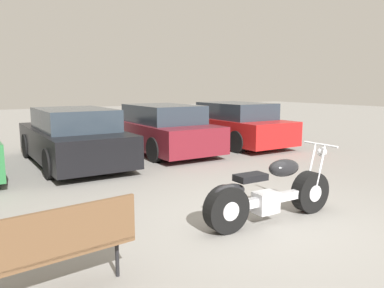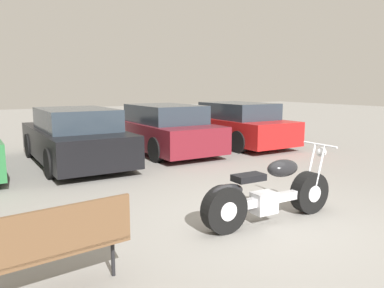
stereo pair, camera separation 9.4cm
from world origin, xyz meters
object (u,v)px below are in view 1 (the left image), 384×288
(parked_car_black, at_px, (73,138))
(parked_car_red, at_px, (232,125))
(park_bench, at_px, (53,244))
(motorcycle, at_px, (270,194))
(parked_car_maroon, at_px, (160,129))

(parked_car_black, xyz_separation_m, parked_car_red, (5.24, 0.34, 0.00))
(parked_car_black, relative_size, parked_car_red, 1.00)
(parked_car_black, height_order, park_bench, parked_car_black)
(motorcycle, height_order, park_bench, motorcycle)
(parked_car_black, bearing_deg, park_bench, -106.41)
(parked_car_black, bearing_deg, motorcycle, -77.20)
(parked_car_maroon, height_order, parked_car_red, same)
(parked_car_maroon, bearing_deg, parked_car_black, -171.28)
(motorcycle, bearing_deg, park_bench, -171.38)
(parked_car_maroon, xyz_separation_m, parked_car_red, (2.62, -0.06, 0.00))
(motorcycle, distance_m, parked_car_maroon, 6.11)
(parked_car_black, relative_size, parked_car_maroon, 1.00)
(parked_car_maroon, relative_size, park_bench, 2.95)
(parked_car_red, height_order, park_bench, parked_car_red)
(motorcycle, height_order, parked_car_black, parked_car_black)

